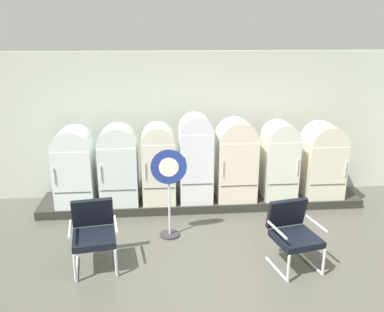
# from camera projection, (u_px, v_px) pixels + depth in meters

# --- Properties ---
(ground) EXTENTS (12.00, 10.00, 0.05)m
(ground) POSITION_uv_depth(u_px,v_px,m) (228.00, 307.00, 4.96)
(ground) COLOR #4F4E45
(back_wall) EXTENTS (11.76, 0.12, 2.83)m
(back_wall) POSITION_uv_depth(u_px,v_px,m) (198.00, 124.00, 7.99)
(back_wall) COLOR beige
(back_wall) RESTS_ON ground
(display_plinth) EXTENTS (6.00, 0.95, 0.16)m
(display_plinth) POSITION_uv_depth(u_px,v_px,m) (201.00, 200.00, 7.80)
(display_plinth) COLOR #2D2D29
(display_plinth) RESTS_ON ground
(refrigerator_0) EXTENTS (0.68, 0.70, 1.41)m
(refrigerator_0) POSITION_uv_depth(u_px,v_px,m) (74.00, 165.00, 7.26)
(refrigerator_0) COLOR white
(refrigerator_0) RESTS_ON display_plinth
(refrigerator_1) EXTENTS (0.68, 0.61, 1.45)m
(refrigerator_1) POSITION_uv_depth(u_px,v_px,m) (118.00, 163.00, 7.28)
(refrigerator_1) COLOR silver
(refrigerator_1) RESTS_ON display_plinth
(refrigerator_2) EXTENTS (0.59, 0.62, 1.45)m
(refrigerator_2) POSITION_uv_depth(u_px,v_px,m) (158.00, 161.00, 7.34)
(refrigerator_2) COLOR silver
(refrigerator_2) RESTS_ON display_plinth
(refrigerator_3) EXTENTS (0.59, 0.61, 1.62)m
(refrigerator_3) POSITION_uv_depth(u_px,v_px,m) (196.00, 156.00, 7.36)
(refrigerator_3) COLOR white
(refrigerator_3) RESTS_ON display_plinth
(refrigerator_4) EXTENTS (0.71, 0.69, 1.50)m
(refrigerator_4) POSITION_uv_depth(u_px,v_px,m) (236.00, 158.00, 7.49)
(refrigerator_4) COLOR beige
(refrigerator_4) RESTS_ON display_plinth
(refrigerator_5) EXTENTS (0.60, 0.68, 1.44)m
(refrigerator_5) POSITION_uv_depth(u_px,v_px,m) (279.00, 158.00, 7.56)
(refrigerator_5) COLOR silver
(refrigerator_5) RESTS_ON display_plinth
(refrigerator_6) EXTENTS (0.72, 0.71, 1.39)m
(refrigerator_6) POSITION_uv_depth(u_px,v_px,m) (323.00, 158.00, 7.66)
(refrigerator_6) COLOR beige
(refrigerator_6) RESTS_ON display_plinth
(armchair_left) EXTENTS (0.72, 0.76, 0.93)m
(armchair_left) POSITION_uv_depth(u_px,v_px,m) (94.00, 231.00, 5.67)
(armchair_left) COLOR silver
(armchair_left) RESTS_ON ground
(armchair_right) EXTENTS (0.74, 0.79, 0.93)m
(armchair_right) POSITION_uv_depth(u_px,v_px,m) (293.00, 231.00, 5.66)
(armchair_right) COLOR silver
(armchair_right) RESTS_ON ground
(sign_stand) EXTENTS (0.56, 0.32, 1.47)m
(sign_stand) POSITION_uv_depth(u_px,v_px,m) (169.00, 191.00, 6.37)
(sign_stand) COLOR #2D2D30
(sign_stand) RESTS_ON ground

